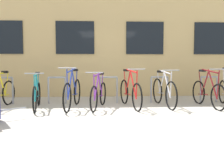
{
  "coord_description": "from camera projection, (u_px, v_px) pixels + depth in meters",
  "views": [
    {
      "loc": [
        -0.36,
        -4.81,
        1.2
      ],
      "look_at": [
        -0.02,
        1.6,
        0.76
      ],
      "focal_mm": 37.02,
      "sensor_mm": 36.0,
      "label": 1
    }
  ],
  "objects": [
    {
      "name": "bike_rack",
      "position": [
        109.0,
        87.0,
        6.74
      ],
      "size": [
        6.54,
        0.05,
        0.78
      ],
      "color": "gray",
      "rests_on": "ground"
    },
    {
      "name": "bicycle_purple",
      "position": [
        99.0,
        94.0,
        6.04
      ],
      "size": [
        0.53,
        1.6,
        0.98
      ],
      "color": "black",
      "rests_on": "ground"
    },
    {
      "name": "ground_plane",
      "position": [
        117.0,
        119.0,
        4.89
      ],
      "size": [
        42.0,
        42.0,
        0.0
      ],
      "primitive_type": "plane",
      "color": "#B2ADA0"
    },
    {
      "name": "bicycle_red",
      "position": [
        130.0,
        92.0,
        6.17
      ],
      "size": [
        0.5,
        1.78,
        1.06
      ],
      "color": "black",
      "rests_on": "ground"
    },
    {
      "name": "bicycle_maroon",
      "position": [
        208.0,
        93.0,
        6.2
      ],
      "size": [
        0.44,
        1.67,
        1.06
      ],
      "color": "black",
      "rests_on": "ground"
    },
    {
      "name": "bicycle_teal",
      "position": [
        37.0,
        94.0,
        5.96
      ],
      "size": [
        0.45,
        1.66,
        0.96
      ],
      "color": "black",
      "rests_on": "ground"
    },
    {
      "name": "bicycle_blue",
      "position": [
        73.0,
        93.0,
        6.05
      ],
      "size": [
        0.44,
        1.81,
        1.09
      ],
      "color": "black",
      "rests_on": "ground"
    },
    {
      "name": "bicycle_yellow",
      "position": [
        0.0,
        93.0,
        6.04
      ],
      "size": [
        0.44,
        1.66,
        0.98
      ],
      "color": "black",
      "rests_on": "ground"
    },
    {
      "name": "storefront_building",
      "position": [
        108.0,
        35.0,
        10.52
      ],
      "size": [
        28.0,
        5.28,
        4.9
      ],
      "color": "tan",
      "rests_on": "ground"
    },
    {
      "name": "bicycle_silver",
      "position": [
        164.0,
        92.0,
        6.29
      ],
      "size": [
        0.44,
        1.76,
        1.03
      ],
      "color": "black",
      "rests_on": "ground"
    }
  ]
}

